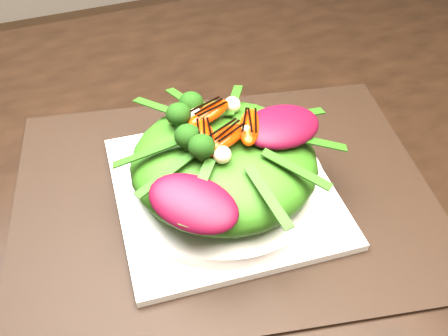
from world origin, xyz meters
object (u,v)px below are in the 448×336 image
object	(u,v)px
orange_segment	(216,126)
salad_bowl	(224,182)
lettuce_mound	(224,162)
dining_table	(308,151)
plate_base	(224,190)
placemat	(224,194)

from	to	relation	value
orange_segment	salad_bowl	bearing A→B (deg)	-71.47
salad_bowl	orange_segment	size ratio (longest dim) A/B	4.13
lettuce_mound	orange_segment	xyz separation A→B (m)	(-0.00, 0.01, 0.04)
dining_table	salad_bowl	bearing A→B (deg)	-159.40
plate_base	orange_segment	xyz separation A→B (m)	(-0.00, 0.01, 0.09)
plate_base	dining_table	bearing A→B (deg)	20.60
orange_segment	dining_table	bearing A→B (deg)	15.32
dining_table	salad_bowl	size ratio (longest dim) A/B	6.79
orange_segment	placemat	bearing A→B (deg)	-71.47
dining_table	placemat	size ratio (longest dim) A/B	3.22
salad_bowl	lettuce_mound	bearing A→B (deg)	0.00
salad_bowl	lettuce_mound	xyz separation A→B (m)	(0.00, 0.00, 0.03)
plate_base	salad_bowl	world-z (taller)	salad_bowl
dining_table	salad_bowl	world-z (taller)	dining_table
salad_bowl	orange_segment	world-z (taller)	orange_segment
salad_bowl	lettuce_mound	distance (m)	0.03
placemat	plate_base	size ratio (longest dim) A/B	1.97
lettuce_mound	orange_segment	world-z (taller)	orange_segment
dining_table	plate_base	size ratio (longest dim) A/B	6.36
plate_base	lettuce_mound	distance (m)	0.05
lettuce_mound	salad_bowl	bearing A→B (deg)	0.00
salad_bowl	plate_base	bearing A→B (deg)	90.00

